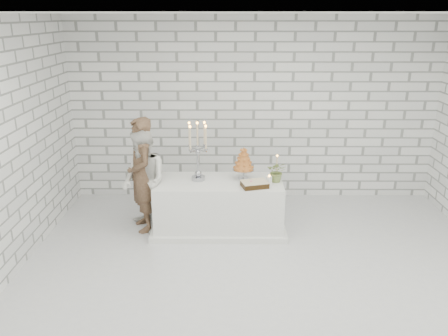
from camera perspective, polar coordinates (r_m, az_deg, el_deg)
ground at (r=5.64m, az=4.91°, el=-13.10°), size 6.00×5.00×0.01m
ceiling at (r=4.79m, az=5.97°, el=19.00°), size 6.00×5.00×0.01m
wall_back at (r=7.43m, az=3.81°, el=7.35°), size 6.00×0.01×3.00m
wall_front at (r=2.75m, az=9.76°, el=-14.14°), size 6.00×0.01×3.00m
cake_table at (r=6.50m, az=-0.66°, el=-4.78°), size 1.80×0.80×0.75m
groom at (r=6.46m, az=-10.44°, el=-0.89°), size 0.60×0.71×1.66m
bride at (r=6.44m, az=-10.14°, el=-1.68°), size 0.88×0.93×1.51m
candelabra at (r=6.28m, az=-3.35°, el=2.12°), size 0.39×0.39×0.85m
croquembouche at (r=6.36m, az=2.50°, el=0.62°), size 0.31×0.31×0.48m
chocolate_cake at (r=6.14m, az=3.90°, el=-2.05°), size 0.40×0.33×0.08m
pillar_candle at (r=6.24m, az=5.76°, el=-1.57°), size 0.09×0.09×0.12m
extra_taper at (r=6.49m, az=6.73°, el=0.13°), size 0.07×0.07×0.32m
flowers at (r=6.33m, az=6.76°, el=-0.44°), size 0.31×0.29×0.30m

